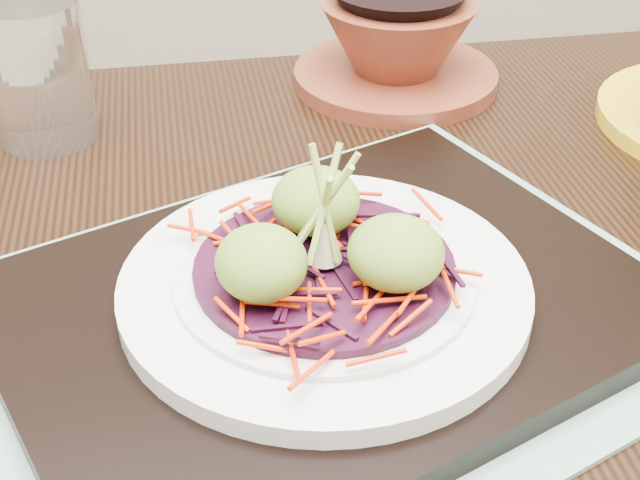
{
  "coord_description": "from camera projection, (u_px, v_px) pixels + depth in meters",
  "views": [
    {
      "loc": [
        0.02,
        -0.44,
        1.06
      ],
      "look_at": [
        0.07,
        -0.02,
        0.77
      ],
      "focal_mm": 50.0,
      "sensor_mm": 36.0,
      "label": 1
    }
  ],
  "objects": [
    {
      "name": "guacamole_scoops",
      "position": [
        325.0,
        238.0,
        0.49
      ],
      "size": [
        0.13,
        0.11,
        0.04
      ],
      "color": "olive",
      "rests_on": "cabbage_bed"
    },
    {
      "name": "white_plate",
      "position": [
        324.0,
        285.0,
        0.51
      ],
      "size": [
        0.24,
        0.24,
        0.02
      ],
      "color": "silver",
      "rests_on": "serving_tray"
    },
    {
      "name": "terracotta_bowl_set",
      "position": [
        397.0,
        47.0,
        0.79
      ],
      "size": [
        0.21,
        0.21,
        0.08
      ],
      "rotation": [
        0.0,
        0.0,
        -0.16
      ],
      "color": "maroon",
      "rests_on": "dining_table"
    },
    {
      "name": "water_glass",
      "position": [
        38.0,
        72.0,
        0.69
      ],
      "size": [
        0.09,
        0.09,
        0.11
      ],
      "primitive_type": "cylinder",
      "rotation": [
        0.0,
        0.0,
        0.1
      ],
      "color": "white",
      "rests_on": "dining_table"
    },
    {
      "name": "carrot_julienne",
      "position": [
        325.0,
        257.0,
        0.5
      ],
      "size": [
        0.18,
        0.18,
        0.01
      ],
      "primitive_type": null,
      "color": "red",
      "rests_on": "cabbage_bed"
    },
    {
      "name": "placemat",
      "position": [
        324.0,
        320.0,
        0.53
      ],
      "size": [
        0.52,
        0.47,
        0.0
      ],
      "primitive_type": "cube",
      "rotation": [
        0.0,
        0.0,
        0.43
      ],
      "color": "gray",
      "rests_on": "dining_table"
    },
    {
      "name": "cabbage_bed",
      "position": [
        324.0,
        268.0,
        0.51
      ],
      "size": [
        0.15,
        0.15,
        0.01
      ],
      "primitive_type": "cylinder",
      "color": "black",
      "rests_on": "white_plate"
    },
    {
      "name": "dining_table",
      "position": [
        323.0,
        418.0,
        0.6
      ],
      "size": [
        1.19,
        0.83,
        0.72
      ],
      "rotation": [
        0.0,
        0.0,
        0.05
      ],
      "color": "black",
      "rests_on": "ground"
    },
    {
      "name": "scallion_garnish",
      "position": [
        325.0,
        210.0,
        0.48
      ],
      "size": [
        0.05,
        0.05,
        0.08
      ],
      "primitive_type": null,
      "color": "#92B648",
      "rests_on": "cabbage_bed"
    },
    {
      "name": "serving_tray",
      "position": [
        324.0,
        306.0,
        0.52
      ],
      "size": [
        0.45,
        0.4,
        0.02
      ],
      "primitive_type": "cube",
      "rotation": [
        0.0,
        0.0,
        0.43
      ],
      "color": "black",
      "rests_on": "placemat"
    }
  ]
}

